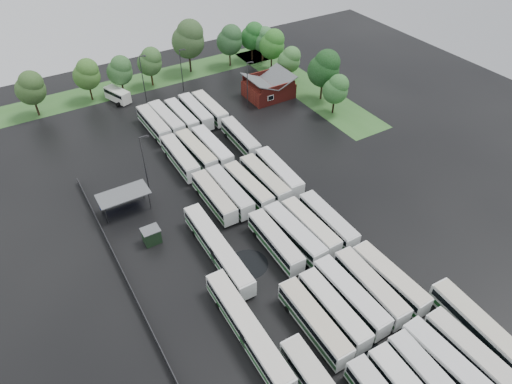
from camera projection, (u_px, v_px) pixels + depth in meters
ground at (286, 253)px, 68.14m from camera, size 160.00×160.00×0.00m
brick_building at (269, 89)px, 104.57m from camera, size 10.07×8.60×5.39m
wash_shed at (123, 195)px, 73.85m from camera, size 8.20×4.20×3.58m
utility_hut at (151, 236)px, 69.13m from camera, size 2.70×2.20×2.62m
grass_strip_north at (144, 82)px, 111.49m from camera, size 80.00×10.00×0.01m
grass_strip_east at (303, 86)px, 109.76m from camera, size 10.00×50.00×0.01m
west_fence at (124, 275)px, 64.18m from camera, size 0.10×50.00×1.20m
bus_r0c2 at (432, 382)px, 50.79m from camera, size 3.03×12.30×3.40m
bus_r0c3 at (450, 367)px, 52.05m from camera, size 3.20×12.77×3.53m
bus_r0c4 at (472, 356)px, 53.16m from camera, size 2.90×12.59×3.49m
bus_r1c0 at (314, 322)px, 56.75m from camera, size 2.87×12.58×3.49m
bus_r1c1 at (333, 309)px, 58.19m from camera, size 2.78×12.28×3.41m
bus_r1c2 at (350, 296)px, 59.72m from camera, size 2.82×12.70×3.53m
bus_r1c3 at (370, 287)px, 60.92m from camera, size 3.01×12.64×3.50m
bus_r1c4 at (389, 278)px, 62.03m from camera, size 3.00×12.47×3.45m
bus_r2c1 at (275, 241)px, 67.44m from camera, size 2.85×12.17×3.37m
bus_r2c2 at (294, 234)px, 68.53m from camera, size 3.14×12.73×3.52m
bus_r2c3 at (310, 227)px, 69.81m from camera, size 2.79×12.10×3.35m
bus_r2c4 at (328, 221)px, 70.86m from camera, size 2.73×12.22×3.40m
bus_r3c0 at (214, 197)px, 75.21m from camera, size 2.70×12.18×3.38m
bus_r3c1 at (230, 191)px, 76.27m from camera, size 2.65×12.34×3.43m
bus_r3c2 at (248, 187)px, 77.29m from camera, size 3.06×12.23×3.38m
bus_r3c3 at (265, 180)px, 78.70m from camera, size 2.77×12.50×3.47m
bus_r3c4 at (279, 172)px, 80.24m from camera, size 3.21×12.75×3.52m
bus_r4c0 at (180, 157)px, 83.72m from camera, size 2.88×12.63×3.50m
bus_r4c1 at (196, 151)px, 85.25m from camera, size 3.02×12.49×3.46m
bus_r4c2 at (212, 148)px, 86.18m from camera, size 2.75×12.65×3.52m
bus_r4c4 at (240, 138)px, 88.96m from camera, size 3.09×12.32×3.40m
bus_r5c0 at (154, 124)px, 92.82m from camera, size 2.83×12.42×3.45m
bus_r5c1 at (167, 119)px, 94.11m from camera, size 3.20×12.68×3.50m
bus_r5c2 at (182, 116)px, 95.25m from camera, size 2.73×12.02×3.34m
bus_r5c3 at (196, 112)px, 96.61m from camera, size 2.81×12.47×3.46m
bus_r5c4 at (210, 108)px, 97.67m from camera, size 2.68×12.38×3.44m
artic_bus_west_b at (218, 249)px, 66.29m from camera, size 2.87×18.31×3.39m
artic_bus_west_c at (248, 329)px, 55.98m from camera, size 2.86×18.19×3.37m
artic_bus_east at (495, 344)px, 54.37m from camera, size 3.56×18.98×3.50m
minibus at (118, 95)px, 103.04m from camera, size 4.55×7.02×2.88m
tree_north_0 at (31, 88)px, 94.98m from camera, size 6.17×6.17×10.21m
tree_north_1 at (87, 74)px, 100.49m from camera, size 5.94×5.94×9.83m
tree_north_2 at (120, 70)px, 102.49m from camera, size 5.72×5.72×9.48m
tree_north_3 at (150, 61)px, 106.16m from camera, size 5.72×5.72×9.48m
tree_north_4 at (189, 39)px, 110.43m from camera, size 7.98×7.98×13.22m
tree_north_5 at (230, 40)px, 114.19m from camera, size 6.47×6.47×10.71m
tree_north_6 at (253, 36)px, 117.38m from camera, size 6.04×6.04×10.00m
tree_east_0 at (336, 89)px, 96.30m from camera, size 5.40×5.40×8.94m
tree_east_1 at (325, 68)px, 100.00m from camera, size 7.06×7.06×11.70m
tree_east_2 at (290, 60)px, 107.83m from camera, size 5.35×5.35×8.86m
tree_east_3 at (273, 44)px, 112.55m from camera, size 6.29×6.29×10.42m
tree_east_4 at (263, 39)px, 117.21m from camera, size 5.48×5.48×9.08m
lamp_post_ne at (248, 82)px, 98.27m from camera, size 1.60×0.31×10.41m
lamp_post_nw at (144, 160)px, 75.72m from camera, size 1.66×0.32×10.76m
lamp_post_back_w at (143, 75)px, 100.19m from camera, size 1.64×0.32×10.66m
lamp_post_back_e at (182, 68)px, 103.95m from camera, size 1.56×0.30×10.13m
puddle_0 at (371, 358)px, 55.07m from camera, size 4.38×4.38×0.01m
puddle_1 at (438, 365)px, 54.30m from camera, size 2.88×2.88×0.01m
puddle_2 at (248, 264)px, 66.48m from camera, size 5.82×5.82×0.01m
puddle_3 at (317, 268)px, 65.86m from camera, size 3.96×3.96×0.01m
puddle_4 at (444, 301)px, 61.45m from camera, size 3.31×3.31×0.01m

